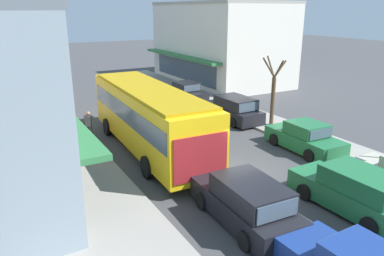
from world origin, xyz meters
The scene contains 15 objects.
ground_plane centered at (0.00, 0.00, 0.00)m, with size 140.00×140.00×0.00m, color #3F3F42.
lane_centre_line centered at (0.00, 4.00, 0.00)m, with size 0.20×28.00×0.01m, color silver.
sidewalk_left centered at (-6.80, 6.00, 0.07)m, with size 5.20×44.00×0.14m, color gray.
kerb_right centered at (6.20, 6.00, 0.06)m, with size 2.80×44.00×0.12m, color gray.
building_right_far centered at (11.48, 18.87, 3.73)m, with size 8.83×13.85×7.46m.
city_bus centered at (-2.05, 4.52, 1.88)m, with size 3.03×10.94×3.23m.
wagon_adjacent_lane_trail centered at (-1.91, -3.25, 0.75)m, with size 2.08×4.57×1.58m.
wagon_adjacent_lane_lead centered at (1.90, -4.48, 0.75)m, with size 2.04×4.55×1.58m.
parked_sedan_kerb_second centered at (4.75, 0.71, 0.66)m, with size 1.99×4.25×1.47m.
parked_wagon_kerb_third centered at (4.67, 6.79, 0.75)m, with size 1.98×4.52×1.58m.
parked_sedan_kerb_rear centered at (4.62, 13.06, 0.66)m, with size 1.95×4.22×1.47m.
traffic_light_downstreet centered at (-3.90, 16.75, 2.85)m, with size 0.32×0.24×4.20m.
street_tree_right centered at (5.96, 4.62, 1.99)m, with size 1.79×1.45×4.22m.
pedestrian_with_handbag_near centered at (-4.41, 6.97, 1.07)m, with size 0.54×0.57×1.63m.
pedestrian_browsing_midblock centered at (-4.82, 13.19, 1.07)m, with size 0.51×0.37×1.63m.
Camera 1 is at (-8.83, -11.96, 6.84)m, focal length 35.00 mm.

